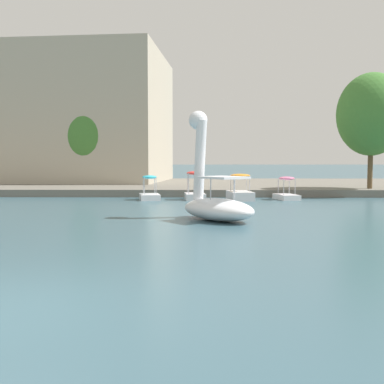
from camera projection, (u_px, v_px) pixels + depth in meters
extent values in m
plane|color=#385966|center=(8.00, 306.00, 6.91)|extent=(632.08, 632.08, 0.00)
cube|color=#6B665B|center=(165.00, 185.00, 37.22)|extent=(120.52, 18.89, 0.45)
ellipsoid|color=white|center=(218.00, 209.00, 16.89)|extent=(3.42, 3.69, 0.81)
cylinder|color=white|center=(200.00, 161.00, 17.62)|extent=(0.70, 0.74, 3.08)
sphere|color=white|center=(198.00, 120.00, 17.61)|extent=(1.00, 1.00, 0.71)
cone|color=yellow|center=(194.00, 121.00, 17.84)|extent=(0.59, 0.59, 0.39)
cube|color=white|center=(223.00, 177.00, 16.60)|extent=(1.96, 2.01, 0.08)
cylinder|color=silver|center=(235.00, 188.00, 16.97)|extent=(0.04, 0.04, 0.77)
cylinder|color=silver|center=(211.00, 189.00, 16.29)|extent=(0.04, 0.04, 0.77)
cube|color=white|center=(150.00, 197.00, 26.03)|extent=(1.38, 1.97, 0.32)
ellipsoid|color=#2DB7D1|center=(150.00, 177.00, 25.96)|extent=(0.99, 1.19, 0.20)
cylinder|color=#B7B7BF|center=(143.00, 185.00, 26.35)|extent=(0.04, 0.04, 0.95)
cylinder|color=#B7B7BF|center=(155.00, 185.00, 26.46)|extent=(0.04, 0.04, 0.95)
cylinder|color=#B7B7BF|center=(144.00, 186.00, 25.52)|extent=(0.04, 0.04, 0.95)
cylinder|color=#B7B7BF|center=(156.00, 186.00, 25.62)|extent=(0.04, 0.04, 0.95)
cube|color=white|center=(195.00, 196.00, 26.09)|extent=(1.26, 1.96, 0.36)
ellipsoid|color=red|center=(195.00, 173.00, 26.01)|extent=(1.05, 1.11, 0.20)
cylinder|color=#B7B7BF|center=(188.00, 183.00, 26.42)|extent=(0.04, 0.04, 1.14)
cylinder|color=#B7B7BF|center=(201.00, 183.00, 26.48)|extent=(0.04, 0.04, 1.14)
cylinder|color=#B7B7BF|center=(189.00, 184.00, 25.60)|extent=(0.04, 0.04, 1.14)
cylinder|color=#B7B7BF|center=(202.00, 183.00, 25.66)|extent=(0.04, 0.04, 1.14)
cube|color=white|center=(240.00, 196.00, 25.84)|extent=(1.46, 2.39, 0.49)
ellipsoid|color=orange|center=(240.00, 176.00, 25.77)|extent=(1.23, 1.20, 0.20)
cylinder|color=#B7B7BF|center=(231.00, 183.00, 26.18)|extent=(0.04, 0.04, 0.88)
cylinder|color=#B7B7BF|center=(246.00, 183.00, 26.27)|extent=(0.04, 0.04, 0.88)
cylinder|color=#B7B7BF|center=(234.00, 184.00, 25.32)|extent=(0.04, 0.04, 0.88)
cylinder|color=#B7B7BF|center=(250.00, 184.00, 25.42)|extent=(0.04, 0.04, 0.88)
cube|color=white|center=(286.00, 197.00, 26.15)|extent=(1.34, 1.96, 0.29)
ellipsoid|color=pink|center=(287.00, 178.00, 26.08)|extent=(1.02, 1.22, 0.20)
cylinder|color=#B7B7BF|center=(278.00, 186.00, 26.48)|extent=(0.04, 0.04, 0.91)
cylinder|color=#B7B7BF|center=(289.00, 186.00, 26.59)|extent=(0.04, 0.04, 0.91)
cylinder|color=#B7B7BF|center=(284.00, 187.00, 25.63)|extent=(0.04, 0.04, 0.91)
cylinder|color=#B7B7BF|center=(295.00, 187.00, 25.74)|extent=(0.04, 0.04, 0.91)
cylinder|color=#423323|center=(94.00, 166.00, 36.59)|extent=(0.51, 0.51, 2.66)
ellipsoid|color=#427A33|center=(94.00, 138.00, 36.44)|extent=(7.24, 7.33, 6.61)
cylinder|color=brown|center=(370.00, 159.00, 29.03)|extent=(0.31, 0.31, 3.73)
ellipsoid|color=#427A33|center=(371.00, 114.00, 28.85)|extent=(5.68, 5.73, 5.13)
cube|color=#B2A893|center=(59.00, 119.00, 40.70)|extent=(19.27, 14.24, 10.82)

